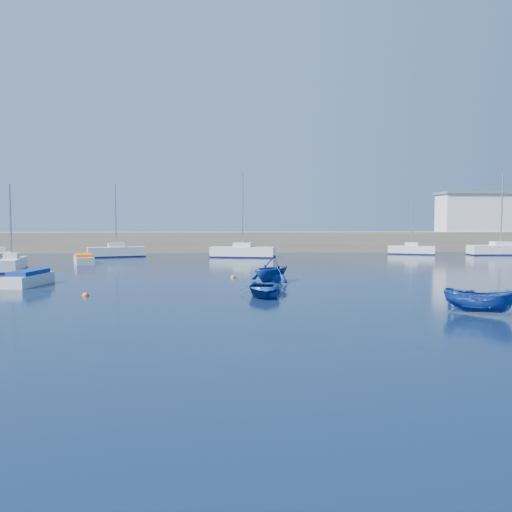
{
  "coord_description": "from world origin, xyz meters",
  "views": [
    {
      "loc": [
        -3.3,
        -19.46,
        4.06
      ],
      "look_at": [
        -1.42,
        15.31,
        1.6
      ],
      "focal_mm": 35.0,
      "sensor_mm": 36.0,
      "label": 1
    }
  ],
  "objects": [
    {
      "name": "ground",
      "position": [
        0.0,
        0.0,
        0.0
      ],
      "size": [
        220.0,
        220.0,
        0.0
      ],
      "primitive_type": "plane",
      "color": "#0C1C36",
      "rests_on": "ground"
    },
    {
      "name": "back_wall",
      "position": [
        0.0,
        46.0,
        1.3
      ],
      "size": [
        96.0,
        4.5,
        2.6
      ],
      "primitive_type": "cube",
      "color": "#786F5B",
      "rests_on": "ground"
    },
    {
      "name": "harbor_office",
      "position": [
        30.0,
        46.0,
        5.1
      ],
      "size": [
        10.0,
        4.0,
        5.0
      ],
      "primitive_type": "cube",
      "color": "silver",
      "rests_on": "back_wall"
    },
    {
      "name": "sailboat_3",
      "position": [
        -20.89,
        21.77,
        0.58
      ],
      "size": [
        2.51,
        5.38,
        7.0
      ],
      "rotation": [
        0.0,
        0.0,
        0.21
      ],
      "color": "silver",
      "rests_on": "ground"
    },
    {
      "name": "sailboat_5",
      "position": [
        -15.98,
        37.2,
        0.63
      ],
      "size": [
        6.4,
        3.69,
        8.23
      ],
      "rotation": [
        0.0,
        0.0,
        1.91
      ],
      "color": "silver",
      "rests_on": "ground"
    },
    {
      "name": "sailboat_6",
      "position": [
        -1.8,
        35.89,
        0.65
      ],
      "size": [
        7.36,
        3.48,
        9.33
      ],
      "rotation": [
        0.0,
        0.0,
        1.35
      ],
      "color": "silver",
      "rests_on": "ground"
    },
    {
      "name": "sailboat_7",
      "position": [
        18.75,
        39.69,
        0.57
      ],
      "size": [
        5.55,
        3.52,
        7.22
      ],
      "rotation": [
        0.0,
        0.0,
        1.16
      ],
      "color": "silver",
      "rests_on": "ground"
    },
    {
      "name": "sailboat_8",
      "position": [
        29.01,
        38.17,
        0.64
      ],
      "size": [
        7.43,
        2.08,
        9.69
      ],
      "rotation": [
        0.0,
        0.0,
        1.57
      ],
      "color": "silver",
      "rests_on": "ground"
    },
    {
      "name": "motorboat_1",
      "position": [
        -15.91,
        12.44,
        0.45
      ],
      "size": [
        1.92,
        4.1,
        0.97
      ],
      "rotation": [
        0.0,
        0.0,
        -0.14
      ],
      "color": "silver",
      "rests_on": "ground"
    },
    {
      "name": "motorboat_2",
      "position": [
        -17.17,
        28.74,
        0.43
      ],
      "size": [
        3.03,
        4.75,
        0.92
      ],
      "rotation": [
        0.0,
        0.0,
        0.36
      ],
      "color": "silver",
      "rests_on": "ground"
    },
    {
      "name": "dinghy_center",
      "position": [
        -1.41,
        7.27,
        0.39
      ],
      "size": [
        2.76,
        3.8,
        0.77
      ],
      "primitive_type": "imported",
      "rotation": [
        0.0,
        0.0,
        -0.03
      ],
      "color": "navy",
      "rests_on": "ground"
    },
    {
      "name": "dinghy_left",
      "position": [
        -0.5,
        13.32,
        0.89
      ],
      "size": [
        4.45,
        4.47,
        1.79
      ],
      "primitive_type": "imported",
      "rotation": [
        0.0,
        0.0,
        -0.76
      ],
      "color": "navy",
      "rests_on": "ground"
    },
    {
      "name": "dinghy_right",
      "position": [
        7.54,
        1.41,
        0.58
      ],
      "size": [
        3.09,
        2.61,
        1.15
      ],
      "primitive_type": "imported",
      "rotation": [
        0.0,
        0.0,
        0.97
      ],
      "color": "navy",
      "rests_on": "ground"
    },
    {
      "name": "buoy_0",
      "position": [
        -11.08,
        7.75,
        0.0
      ],
      "size": [
        0.38,
        0.38,
        0.38
      ],
      "primitive_type": "sphere",
      "color": "orange",
      "rests_on": "ground"
    },
    {
      "name": "buoy_1",
      "position": [
        10.29,
        7.48,
        0.0
      ],
      "size": [
        0.4,
        0.4,
        0.4
      ],
      "primitive_type": "sphere",
      "color": "red",
      "rests_on": "ground"
    },
    {
      "name": "buoy_3",
      "position": [
        -3.03,
        15.96,
        0.0
      ],
      "size": [
        0.39,
        0.39,
        0.39
      ],
      "primitive_type": "sphere",
      "color": "orange",
      "rests_on": "ground"
    }
  ]
}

